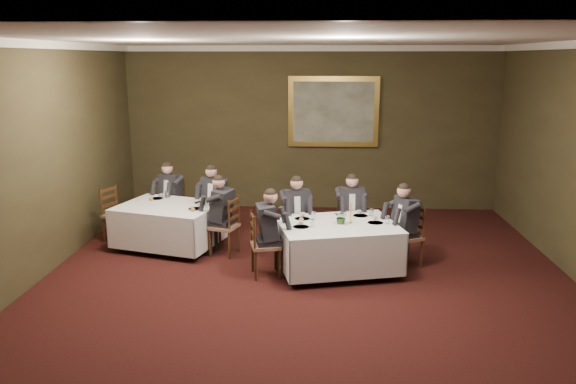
# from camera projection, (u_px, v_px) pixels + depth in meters

# --- Properties ---
(ground) EXTENTS (10.00, 10.00, 0.00)m
(ground) POSITION_uv_depth(u_px,v_px,m) (306.00, 302.00, 7.67)
(ground) COLOR black
(ground) RESTS_ON ground
(ceiling) EXTENTS (8.00, 10.00, 0.10)m
(ceiling) POSITION_uv_depth(u_px,v_px,m) (308.00, 37.00, 6.85)
(ceiling) COLOR silver
(ceiling) RESTS_ON back_wall
(back_wall) EXTENTS (8.00, 0.10, 3.50)m
(back_wall) POSITION_uv_depth(u_px,v_px,m) (312.00, 129.00, 12.12)
(back_wall) COLOR #352D1A
(back_wall) RESTS_ON ground
(left_wall) EXTENTS (0.10, 10.00, 3.50)m
(left_wall) POSITION_uv_depth(u_px,v_px,m) (7.00, 173.00, 7.47)
(left_wall) COLOR #352D1A
(left_wall) RESTS_ON ground
(crown_molding) EXTENTS (8.00, 10.00, 0.12)m
(crown_molding) POSITION_uv_depth(u_px,v_px,m) (308.00, 42.00, 6.87)
(crown_molding) COLOR white
(crown_molding) RESTS_ON back_wall
(table_main) EXTENTS (2.06, 1.75, 0.67)m
(table_main) POSITION_uv_depth(u_px,v_px,m) (337.00, 243.00, 8.70)
(table_main) COLOR black
(table_main) RESTS_ON ground
(table_second) EXTENTS (1.98, 1.70, 0.67)m
(table_second) POSITION_uv_depth(u_px,v_px,m) (169.00, 223.00, 9.78)
(table_second) COLOR black
(table_second) RESTS_ON ground
(chair_main_backleft) EXTENTS (0.53, 0.52, 1.00)m
(chair_main_backleft) POSITION_uv_depth(u_px,v_px,m) (295.00, 237.00, 9.53)
(chair_main_backleft) COLOR brown
(chair_main_backleft) RESTS_ON ground
(diner_main_backleft) EXTENTS (0.51, 0.57, 1.35)m
(diner_main_backleft) POSITION_uv_depth(u_px,v_px,m) (295.00, 224.00, 9.47)
(diner_main_backleft) COLOR black
(diner_main_backleft) RESTS_ON chair_main_backleft
(chair_main_backright) EXTENTS (0.48, 0.46, 1.00)m
(chair_main_backright) POSITION_uv_depth(u_px,v_px,m) (350.00, 234.00, 9.70)
(chair_main_backright) COLOR brown
(chair_main_backright) RESTS_ON ground
(diner_main_backright) EXTENTS (0.45, 0.51, 1.35)m
(diner_main_backright) POSITION_uv_depth(u_px,v_px,m) (350.00, 221.00, 9.64)
(diner_main_backright) COLOR black
(diner_main_backright) RESTS_ON chair_main_backright
(chair_main_endleft) EXTENTS (0.51, 0.53, 1.00)m
(chair_main_endleft) POSITION_uv_depth(u_px,v_px,m) (265.00, 258.00, 8.54)
(chair_main_endleft) COLOR brown
(chair_main_endleft) RESTS_ON ground
(diner_main_endleft) EXTENTS (0.56, 0.50, 1.35)m
(diner_main_endleft) POSITION_uv_depth(u_px,v_px,m) (266.00, 244.00, 8.48)
(diner_main_endleft) COLOR black
(diner_main_endleft) RESTS_ON chair_main_endleft
(chair_main_endright) EXTENTS (0.56, 0.57, 1.00)m
(chair_main_endright) POSITION_uv_depth(u_px,v_px,m) (406.00, 249.00, 8.94)
(chair_main_endright) COLOR brown
(chair_main_endright) RESTS_ON ground
(diner_main_endright) EXTENTS (0.60, 0.56, 1.35)m
(diner_main_endright) POSITION_uv_depth(u_px,v_px,m) (406.00, 235.00, 8.88)
(diner_main_endright) COLOR black
(diner_main_endright) RESTS_ON chair_main_endright
(chair_sec_backleft) EXTENTS (0.57, 0.55, 1.00)m
(chair_sec_backleft) POSITION_uv_depth(u_px,v_px,m) (173.00, 216.00, 10.76)
(chair_sec_backleft) COLOR brown
(chair_sec_backleft) RESTS_ON ground
(diner_sec_backleft) EXTENTS (0.55, 0.59, 1.35)m
(diner_sec_backleft) POSITION_uv_depth(u_px,v_px,m) (172.00, 205.00, 10.69)
(diner_sec_backleft) COLOR black
(diner_sec_backleft) RESTS_ON chair_sec_backleft
(chair_sec_backright) EXTENTS (0.54, 0.52, 1.00)m
(chair_sec_backright) POSITION_uv_depth(u_px,v_px,m) (215.00, 221.00, 10.47)
(chair_sec_backright) COLOR brown
(chair_sec_backright) RESTS_ON ground
(diner_sec_backright) EXTENTS (0.52, 0.57, 1.35)m
(diner_sec_backright) POSITION_uv_depth(u_px,v_px,m) (214.00, 209.00, 10.40)
(diner_sec_backright) COLOR black
(diner_sec_backright) RESTS_ON chair_sec_backright
(chair_sec_endright) EXTENTS (0.53, 0.54, 1.00)m
(chair_sec_endright) POSITION_uv_depth(u_px,v_px,m) (225.00, 238.00, 9.48)
(chair_sec_endright) COLOR brown
(chair_sec_endright) RESTS_ON ground
(diner_sec_endright) EXTENTS (0.58, 0.52, 1.35)m
(diner_sec_endright) POSITION_uv_depth(u_px,v_px,m) (224.00, 225.00, 9.43)
(diner_sec_endright) COLOR black
(diner_sec_endright) RESTS_ON chair_sec_endright
(chair_sec_endleft) EXTENTS (0.56, 0.57, 1.00)m
(chair_sec_endleft) POSITION_uv_depth(u_px,v_px,m) (118.00, 226.00, 10.16)
(chair_sec_endleft) COLOR brown
(chair_sec_endleft) RESTS_ON ground
(centerpiece) EXTENTS (0.27, 0.25, 0.24)m
(centerpiece) POSITION_uv_depth(u_px,v_px,m) (342.00, 216.00, 8.59)
(centerpiece) COLOR #2D5926
(centerpiece) RESTS_ON table_main
(candlestick) EXTENTS (0.07, 0.07, 0.47)m
(candlestick) POSITION_uv_depth(u_px,v_px,m) (351.00, 212.00, 8.62)
(candlestick) COLOR gold
(candlestick) RESTS_ON table_main
(place_setting_table_main) EXTENTS (0.33, 0.31, 0.14)m
(place_setting_table_main) POSITION_uv_depth(u_px,v_px,m) (305.00, 216.00, 8.91)
(place_setting_table_main) COLOR white
(place_setting_table_main) RESTS_ON table_main
(place_setting_table_second) EXTENTS (0.33, 0.31, 0.14)m
(place_setting_table_second) POSITION_uv_depth(u_px,v_px,m) (160.00, 196.00, 10.19)
(place_setting_table_second) COLOR white
(place_setting_table_second) RESTS_ON table_second
(painting) EXTENTS (1.93, 0.09, 1.49)m
(painting) POSITION_uv_depth(u_px,v_px,m) (333.00, 112.00, 11.94)
(painting) COLOR #E6BD54
(painting) RESTS_ON back_wall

